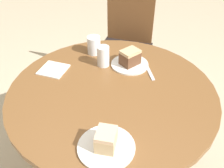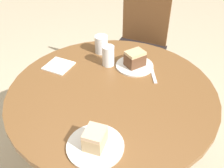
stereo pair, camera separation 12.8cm
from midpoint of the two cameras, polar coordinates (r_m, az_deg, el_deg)
table at (r=1.50m, az=2.46°, el=-7.38°), size 1.09×1.09×0.77m
chair at (r=2.31m, az=7.41°, el=8.20°), size 0.51×0.54×0.97m
plate_near at (r=1.56m, az=7.28°, el=3.90°), size 0.22×0.22×0.01m
plate_far at (r=1.10m, az=-0.24°, el=-13.47°), size 0.24×0.24×0.01m
cake_slice_near at (r=1.53m, az=7.43°, el=5.45°), size 0.13×0.13×0.09m
cake_slice_far at (r=1.06m, az=-0.25°, el=-11.89°), size 0.09×0.10×0.08m
glass_lemonade at (r=1.53m, az=1.58°, el=5.93°), size 0.07×0.07×0.12m
glass_water at (r=1.66m, az=-0.10°, el=8.37°), size 0.08×0.08×0.11m
napkin_stack at (r=1.56m, az=-9.24°, el=3.86°), size 0.17×0.17×0.01m
fork at (r=1.50m, az=11.41°, el=1.88°), size 0.06×0.15×0.00m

